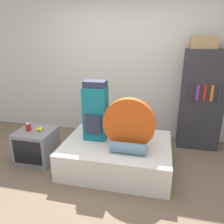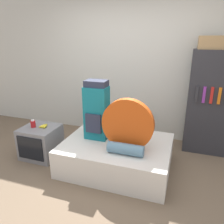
{
  "view_description": "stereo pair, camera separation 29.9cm",
  "coord_description": "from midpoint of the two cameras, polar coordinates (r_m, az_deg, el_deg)",
  "views": [
    {
      "loc": [
        0.73,
        -2.18,
        1.83
      ],
      "look_at": [
        0.1,
        0.58,
        0.85
      ],
      "focal_mm": 35.0,
      "sensor_mm": 36.0,
      "label": 1
    },
    {
      "loc": [
        1.01,
        -2.1,
        1.83
      ],
      "look_at": [
        0.1,
        0.58,
        0.85
      ],
      "focal_mm": 35.0,
      "sensor_mm": 36.0,
      "label": 2
    }
  ],
  "objects": [
    {
      "name": "backpack",
      "position": [
        3.13,
        -1.33,
        0.27
      ],
      "size": [
        0.33,
        0.27,
        0.86
      ],
      "color": "#14707F",
      "rests_on": "bed"
    },
    {
      "name": "cardboard_box",
      "position": [
        3.74,
        26.92,
        15.89
      ],
      "size": [
        0.39,
        0.3,
        0.19
      ],
      "color": "#A88456",
      "rests_on": "bookshelf"
    },
    {
      "name": "wall_back",
      "position": [
        4.09,
        6.55,
        11.49
      ],
      "size": [
        8.0,
        0.05,
        2.6
      ],
      "color": "silver",
      "rests_on": "ground_plane"
    },
    {
      "name": "sleeping_roll",
      "position": [
        2.83,
        6.61,
        -9.65
      ],
      "size": [
        0.47,
        0.15,
        0.15
      ],
      "color": "#5B849E",
      "rests_on": "bed"
    },
    {
      "name": "tent_bag",
      "position": [
        2.87,
        7.11,
        -3.27
      ],
      "size": [
        0.69,
        0.1,
        0.69
      ],
      "color": "#D14C14",
      "rests_on": "bed"
    },
    {
      "name": "bed",
      "position": [
        3.25,
        3.97,
        -11.11
      ],
      "size": [
        1.51,
        1.14,
        0.4
      ],
      "color": "silver",
      "rests_on": "ground_plane"
    },
    {
      "name": "bookshelf",
      "position": [
        3.85,
        26.1,
        2.0
      ],
      "size": [
        0.66,
        0.35,
        1.65
      ],
      "color": "#2D2D33",
      "rests_on": "ground_plane"
    },
    {
      "name": "ground_plane",
      "position": [
        2.95,
        -2.73,
        -19.36
      ],
      "size": [
        16.0,
        16.0,
        0.0
      ],
      "primitive_type": "plane",
      "color": "brown"
    },
    {
      "name": "television",
      "position": [
        3.63,
        -15.86,
        -7.56
      ],
      "size": [
        0.54,
        0.53,
        0.5
      ],
      "color": "gray",
      "rests_on": "ground_plane"
    },
    {
      "name": "banana_bunch",
      "position": [
        3.52,
        -14.99,
        -3.57
      ],
      "size": [
        0.12,
        0.16,
        0.03
      ],
      "color": "yellow",
      "rests_on": "television"
    },
    {
      "name": "canister",
      "position": [
        3.55,
        -17.69,
        -2.97
      ],
      "size": [
        0.07,
        0.07,
        0.12
      ],
      "color": "#B2191E",
      "rests_on": "television"
    }
  ]
}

